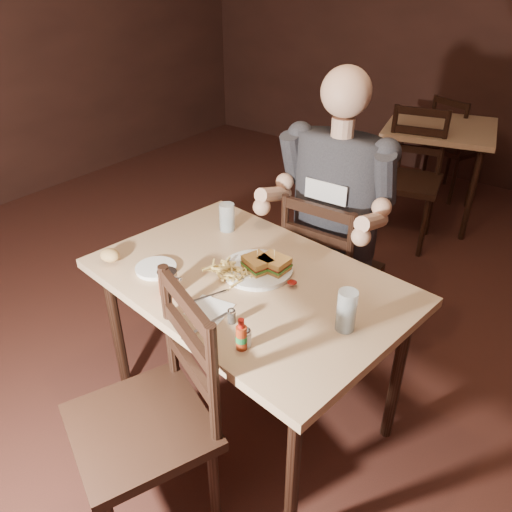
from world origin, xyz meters
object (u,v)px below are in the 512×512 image
Objects in this scene: hot_sauce at (241,334)px; dinner_plate at (257,270)px; main_table at (249,293)px; glass_right at (346,311)px; chair_far at (331,272)px; syrup_dispenser at (168,282)px; glass_left at (227,217)px; side_plate at (156,269)px; bg_chair_near at (407,181)px; bg_chair_far at (456,147)px; bg_table at (439,137)px; diner at (334,182)px; chair_near at (140,426)px.

dinner_plate is at bearing 120.84° from hot_sauce.
main_table is 0.50m from glass_right.
syrup_dispenser is at bearing 75.06° from chair_far.
glass_right is at bearing -21.45° from glass_left.
main_table is at bearing 124.79° from hot_sauce.
chair_far reaches higher than side_plate.
bg_chair_far is at bearing 77.01° from bg_chair_near.
chair_far is at bearing 101.96° from hot_sauce.
side_plate reaches higher than main_table.
bg_chair_far is at bearing 86.15° from side_plate.
bg_table is 2.00m from diner.
bg_chair_far is 2.59m from diner.
bg_chair_near is 2.20m from glass_right.
bg_chair_near is 7.26× the size of glass_left.
chair_near is 8.10× the size of hot_sauce.
bg_chair_far is (0.00, 0.55, -0.24)m from bg_table.
glass_left reaches higher than syrup_dispenser.
main_table is 2.59m from bg_table.
bg_chair_near is (-0.12, 2.04, -0.21)m from main_table.
diner is at bearing 90.00° from chair_far.
main_table is at bearing 85.21° from chair_far.
glass_right is (0.47, -0.05, 0.15)m from main_table.
main_table is 2.05m from bg_chair_near.
diner is at bearing 114.61° from bg_chair_far.
glass_right is (0.47, -0.11, 0.07)m from dinner_plate.
bg_chair_far is at bearing 85.65° from glass_left.
chair_near is 5.93× the size of side_plate.
hot_sauce is at bearing -15.34° from side_plate.
main_table is 0.68m from diner.
glass_right is 0.83m from side_plate.
bg_table is at bearing 96.01° from syrup_dispenser.
hot_sauce is (0.23, 0.29, 0.34)m from chair_near.
chair_near is at bearing -128.15° from hot_sauce.
hot_sauce reaches higher than bg_table.
chair_near reaches higher than bg_chair_near.
syrup_dispenser is (-0.43, 0.08, -0.01)m from hot_sauce.
main_table is 0.10m from dinner_plate.
main_table is 10.22× the size of glass_left.
glass_right reaches higher than bg_chair_far.
diner reaches higher than glass_left.
bg_chair_far is at bearing 96.21° from syrup_dispenser.
bg_chair_near is 1.82m from glass_left.
chair_near is 1.03m from glass_left.
chair_far is 2.47m from bg_chair_far.
bg_chair_near reaches higher than syrup_dispenser.
hot_sauce is at bearing -79.87° from diner.
glass_right reaches higher than hot_sauce.
side_plate is at bearing -90.71° from glass_left.
bg_chair_far is 3.35m from side_plate.
diner is 0.81m from glass_right.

